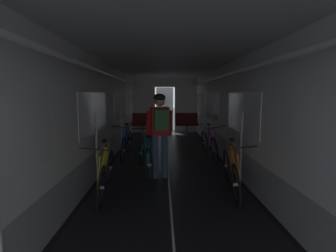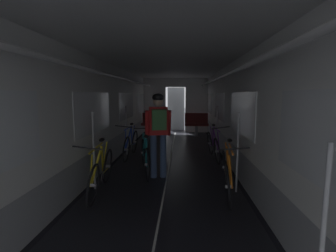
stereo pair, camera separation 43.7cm
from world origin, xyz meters
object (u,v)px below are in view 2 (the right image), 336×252
(bicycle_yellow, at_px, (101,172))
(bench_seat_far_right, at_px, (196,122))
(bicycle_blue, at_px, (131,144))
(bench_seat_far_left, at_px, (153,122))
(bicycle_purple, at_px, (213,145))
(bicycle_teal_in_aisle, at_px, (145,156))
(person_cyclist_aisle, at_px, (158,126))
(bicycle_orange, at_px, (227,173))

(bicycle_yellow, bearing_deg, bench_seat_far_right, 72.11)
(bench_seat_far_right, height_order, bicycle_blue, bench_seat_far_right)
(bicycle_blue, bearing_deg, bench_seat_far_left, 87.08)
(bicycle_purple, bearing_deg, bench_seat_far_left, 118.56)
(bench_seat_far_left, height_order, bicycle_teal_in_aisle, bench_seat_far_left)
(bench_seat_far_left, relative_size, bicycle_blue, 0.58)
(bench_seat_far_right, distance_m, bicycle_blue, 4.20)
(bench_seat_far_left, height_order, bench_seat_far_right, same)
(bench_seat_far_left, bearing_deg, bicycle_purple, -61.44)
(bicycle_purple, relative_size, bicycle_yellow, 1.00)
(person_cyclist_aisle, bearing_deg, bench_seat_far_right, 78.57)
(bicycle_orange, bearing_deg, bench_seat_far_right, 91.67)
(bicycle_blue, distance_m, person_cyclist_aisle, 1.97)
(bench_seat_far_left, xyz_separation_m, bicycle_purple, (2.04, -3.75, -0.19))
(bench_seat_far_right, bearing_deg, bicycle_teal_in_aisle, -105.47)
(bicycle_yellow, relative_size, bicycle_orange, 1.00)
(bench_seat_far_left, relative_size, bench_seat_far_right, 1.00)
(bench_seat_far_left, distance_m, bicycle_teal_in_aisle, 5.05)
(person_cyclist_aisle, bearing_deg, bicycle_blue, 119.77)
(bench_seat_far_left, xyz_separation_m, bicycle_yellow, (-0.19, -6.16, -0.19))
(bench_seat_far_right, bearing_deg, person_cyclist_aisle, -101.43)
(bicycle_orange, bearing_deg, bicycle_blue, 132.09)
(bicycle_yellow, bearing_deg, person_cyclist_aisle, 43.26)
(bicycle_blue, xyz_separation_m, person_cyclist_aisle, (0.92, -1.60, 0.69))
(bicycle_purple, height_order, person_cyclist_aisle, person_cyclist_aisle)
(bicycle_orange, distance_m, person_cyclist_aisle, 1.63)
(bench_seat_far_right, relative_size, bicycle_blue, 0.58)
(bench_seat_far_left, bearing_deg, bicycle_yellow, -91.74)
(bench_seat_far_right, xyz_separation_m, bicycle_orange, (0.18, -6.09, -0.19))
(bicycle_yellow, xyz_separation_m, person_cyclist_aisle, (0.92, 0.86, 0.69))
(bicycle_blue, distance_m, bicycle_purple, 2.23)
(bicycle_purple, bearing_deg, bicycle_orange, -91.60)
(bicycle_orange, height_order, bicycle_teal_in_aisle, bicycle_orange)
(bench_seat_far_left, distance_m, person_cyclist_aisle, 5.37)
(bench_seat_far_right, height_order, bicycle_purple, same)
(bicycle_purple, relative_size, bicycle_teal_in_aisle, 1.02)
(bicycle_purple, xyz_separation_m, person_cyclist_aisle, (-1.31, -1.54, 0.69))
(bench_seat_far_left, relative_size, person_cyclist_aisle, 0.57)
(bicycle_purple, height_order, bicycle_orange, bicycle_purple)
(bicycle_orange, bearing_deg, bicycle_yellow, -178.20)
(bicycle_purple, distance_m, bicycle_teal_in_aisle, 2.08)
(bicycle_yellow, height_order, bicycle_orange, same)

